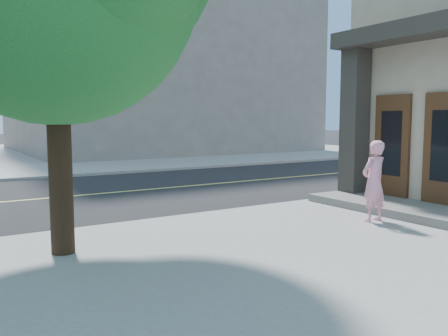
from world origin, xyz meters
TOP-DOWN VIEW (x-y plane):
  - sidewalk_ne at (13.50, 21.50)m, footprint 29.00×25.00m
  - filler_ne at (14.00, 22.00)m, footprint 18.00×16.00m
  - man_on_phone at (7.87, -2.70)m, footprint 0.62×0.42m

SIDE VIEW (x-z plane):
  - sidewalk_ne at x=13.50m, z-range 0.00..0.12m
  - man_on_phone at x=7.87m, z-range 0.12..1.79m
  - filler_ne at x=14.00m, z-range 0.12..14.12m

